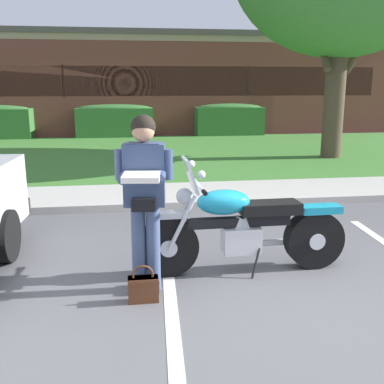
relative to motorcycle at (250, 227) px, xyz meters
name	(u,v)px	position (x,y,z in m)	size (l,w,h in m)	color
ground_plane	(304,305)	(0.29, -0.85, -0.49)	(140.00, 140.00, 0.00)	#565659
curb_strip	(224,203)	(0.29, 2.65, -0.43)	(60.00, 0.20, 0.12)	#B7B2A8
concrete_walk	(215,192)	(0.29, 3.50, -0.45)	(60.00, 1.50, 0.08)	#B7B2A8
grass_lawn	(182,153)	(0.29, 8.44, -0.46)	(60.00, 8.39, 0.06)	#3D752D
stall_stripe_0	(171,303)	(-0.92, -0.65, -0.49)	(0.12, 4.40, 0.01)	silver
motorcycle	(250,227)	(0.00, 0.00, 0.00)	(2.24, 0.82, 1.26)	black
rider_person	(144,190)	(-1.12, -0.33, 0.52)	(0.53, 0.61, 1.70)	black
handbag	(143,287)	(-1.16, -0.56, -0.34)	(0.28, 0.13, 0.36)	#562D19
hedge_center_left	(115,120)	(-1.69, 12.79, 0.16)	(2.79, 0.90, 1.24)	#336B2D
hedge_center_right	(229,119)	(2.63, 12.79, 0.16)	(2.56, 0.90, 1.24)	#336B2D
brick_building	(150,83)	(-0.06, 18.94, 1.49)	(20.55, 11.52, 3.96)	brown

